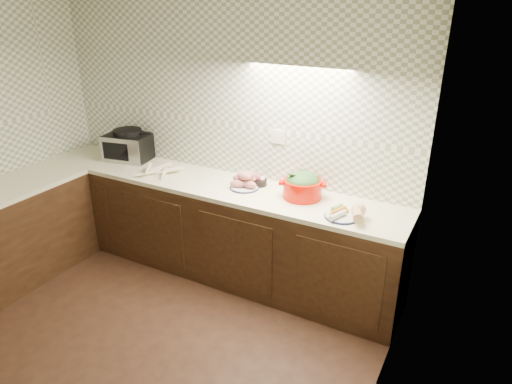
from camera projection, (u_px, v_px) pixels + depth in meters
The scene contains 8 objects.
room at pixel (57, 151), 2.62m from camera, with size 3.60×3.60×2.60m.
counter at pixel (92, 247), 3.93m from camera, with size 3.60×3.60×0.90m.
toaster_oven at pixel (129, 146), 4.62m from camera, with size 0.49×0.41×0.31m.
parsnip_pile at pixel (163, 170), 4.30m from camera, with size 0.41×0.36×0.07m.
sweet_potato_plate at pixel (245, 181), 3.96m from camera, with size 0.26×0.26×0.15m.
onion_bowl at pixel (259, 181), 4.02m from camera, with size 0.14×0.14×0.11m.
dutch_oven at pixel (302, 185), 3.75m from camera, with size 0.41×0.41×0.22m.
veg_plate at pixel (349, 212), 3.43m from camera, with size 0.33×0.31×0.12m.
Camera 1 is at (2.19, -1.65, 2.45)m, focal length 32.00 mm.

